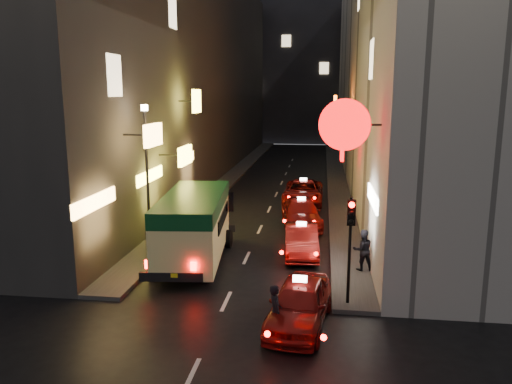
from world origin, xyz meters
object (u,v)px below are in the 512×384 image
at_px(taxi_near, 300,300).
at_px(lamp_post, 147,169).
at_px(minibus, 194,220).
at_px(traffic_light, 351,228).
at_px(pedestrian_crossing, 275,308).

distance_m(taxi_near, lamp_post, 9.40).
xyz_separation_m(taxi_near, lamp_post, (-6.70, 5.91, 2.92)).
bearing_deg(minibus, taxi_near, -48.62).
height_order(traffic_light, lamp_post, lamp_post).
relative_size(pedestrian_crossing, lamp_post, 0.28).
xyz_separation_m(taxi_near, pedestrian_crossing, (-0.65, -0.82, 0.08)).
distance_m(minibus, traffic_light, 7.17).
distance_m(minibus, lamp_post, 3.01).
relative_size(minibus, lamp_post, 1.09).
bearing_deg(traffic_light, pedestrian_crossing, -134.25).
distance_m(traffic_light, lamp_post, 9.42).
bearing_deg(lamp_post, traffic_light, -28.91).
bearing_deg(taxi_near, minibus, 131.38).
bearing_deg(taxi_near, pedestrian_crossing, -128.12).
bearing_deg(taxi_near, lamp_post, 138.61).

